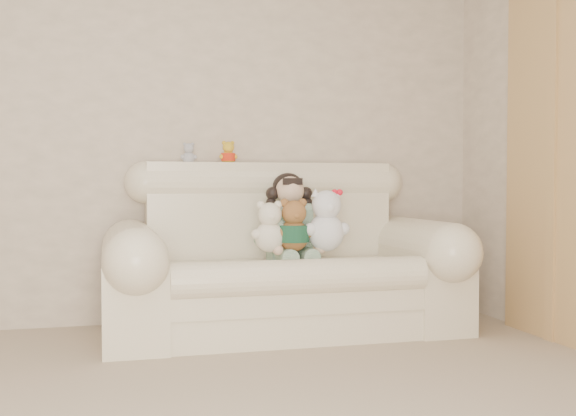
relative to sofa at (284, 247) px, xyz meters
The scene contains 9 objects.
wall_back 1.22m from the sofa, 147.21° to the left, with size 4.50×4.50×0.00m, color beige.
sofa is the anchor object (origin of this frame).
door_panel 1.65m from the sofa, 22.67° to the right, with size 0.06×0.90×2.10m, color tan.
seated_child 0.21m from the sofa, 53.91° to the left, with size 0.33×0.40×0.55m, color #29693B, non-canonical shape.
brown_teddy 0.21m from the sofa, 76.92° to the right, with size 0.23×0.18×0.36m, color brown, non-canonical shape.
white_cat 0.33m from the sofa, 32.67° to the right, with size 0.28×0.21×0.43m, color silver, non-canonical shape.
cream_teddy 0.23m from the sofa, 135.34° to the right, with size 0.22×0.17×0.35m, color white, non-canonical shape.
yellow_mini_bear 0.75m from the sofa, 124.50° to the left, with size 0.12×0.09×0.18m, color yellow, non-canonical shape.
grey_mini_plush 0.85m from the sofa, 146.93° to the left, with size 0.10×0.08×0.16m, color #B8B8BF, non-canonical shape.
Camera 1 is at (-0.24, -1.95, 0.89)m, focal length 42.79 mm.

